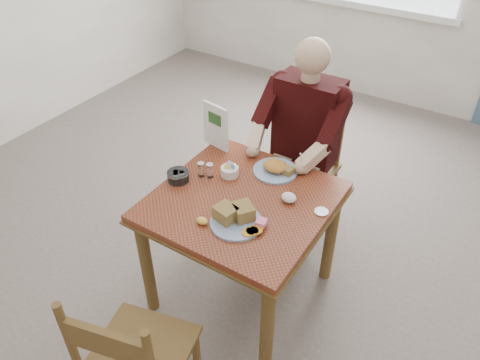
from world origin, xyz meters
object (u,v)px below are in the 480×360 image
Objects in this scene: far_plate at (276,168)px; table at (242,214)px; chair_far at (304,166)px; near_plate at (237,217)px; chair_near at (135,360)px; diner at (302,130)px.

table is at bearing -97.17° from far_plate.
far_plate is (0.04, -0.49, 0.30)m from chair_far.
chair_far is 2.75× the size of near_plate.
diner is (-0.02, 1.62, 0.33)m from chair_near.
near_plate is at bearing -85.48° from far_plate.
table is 0.97× the size of chair_near.
near_plate is 0.48m from far_plate.
diner is 4.01× the size of near_plate.
diner is 0.89m from near_plate.
far_plate is (0.04, 0.30, 0.14)m from table.
chair_near is 1.65m from diner.
diner reaches higher than far_plate.
chair_far reaches higher than far_plate.
diner reaches higher than near_plate.
chair_far is at bearing 94.45° from far_plate.
near_plate is (0.08, -0.88, -0.03)m from diner.
far_plate reaches higher than table.
table is at bearing 91.34° from chair_near.
far_plate is at bearing -84.57° from diner.
chair_far is at bearing 90.00° from table.
table is 0.92m from chair_near.
chair_near is at bearing -89.24° from diner.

